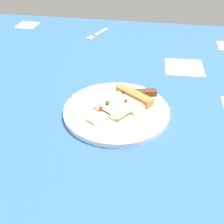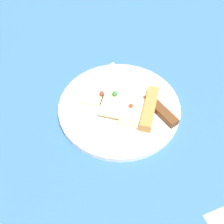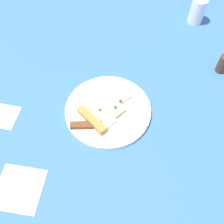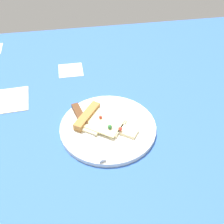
% 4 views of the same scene
% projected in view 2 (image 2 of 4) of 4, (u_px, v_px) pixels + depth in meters
% --- Properties ---
extents(ground_plane, '(1.49, 1.49, 0.03)m').
position_uv_depth(ground_plane, '(117.00, 94.00, 0.75)').
color(ground_plane, '#3360B7').
rests_on(ground_plane, ground).
extents(plate, '(0.28, 0.28, 0.01)m').
position_uv_depth(plate, '(119.00, 108.00, 0.70)').
color(plate, white).
rests_on(plate, ground_plane).
extents(pizza_slice, '(0.19, 0.16, 0.03)m').
position_uv_depth(pizza_slice, '(130.00, 106.00, 0.68)').
color(pizza_slice, beige).
rests_on(pizza_slice, plate).
extents(knife, '(0.08, 0.24, 0.02)m').
position_uv_depth(knife, '(147.00, 98.00, 0.70)').
color(knife, silver).
rests_on(knife, plate).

